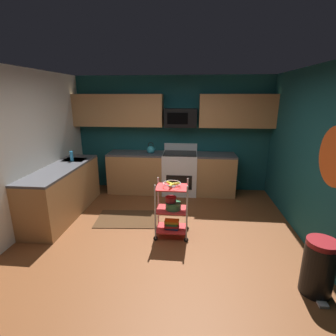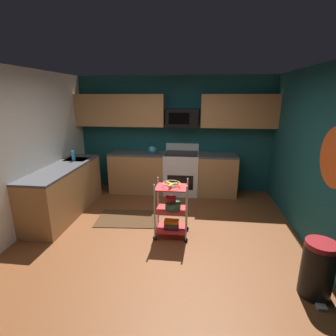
# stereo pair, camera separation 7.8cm
# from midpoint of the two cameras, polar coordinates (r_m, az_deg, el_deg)

# --- Properties ---
(floor) EXTENTS (4.40, 4.80, 0.04)m
(floor) POSITION_cam_midpoint_polar(r_m,az_deg,el_deg) (4.11, -1.43, -16.26)
(floor) COLOR brown
(floor) RESTS_ON ground
(wall_back) EXTENTS (4.52, 0.06, 2.60)m
(wall_back) POSITION_cam_midpoint_polar(r_m,az_deg,el_deg) (5.96, 1.75, 7.53)
(wall_back) COLOR #14474C
(wall_back) RESTS_ON ground
(wall_left) EXTENTS (0.06, 4.80, 2.60)m
(wall_left) POSITION_cam_midpoint_polar(r_m,az_deg,el_deg) (4.48, -31.13, 2.41)
(wall_left) COLOR silver
(wall_left) RESTS_ON ground
(wall_right) EXTENTS (0.06, 4.80, 2.60)m
(wall_right) POSITION_cam_midpoint_polar(r_m,az_deg,el_deg) (3.95, 32.38, 0.69)
(wall_right) COLOR #14474C
(wall_right) RESTS_ON ground
(wall_flower_decal) EXTENTS (0.00, 0.76, 0.76)m
(wall_flower_decal) POSITION_cam_midpoint_polar(r_m,az_deg,el_deg) (3.70, 33.83, 1.97)
(wall_flower_decal) COLOR #E5591E
(counter_run) EXTENTS (3.62, 2.64, 0.92)m
(counter_run) POSITION_cam_midpoint_polar(r_m,az_deg,el_deg) (5.43, -7.62, -2.52)
(counter_run) COLOR #B27F4C
(counter_run) RESTS_ON ground
(oven_range) EXTENTS (0.76, 0.65, 1.10)m
(oven_range) POSITION_cam_midpoint_polar(r_m,az_deg,el_deg) (5.81, 3.36, -1.03)
(oven_range) COLOR white
(oven_range) RESTS_ON ground
(upper_cabinets) EXTENTS (4.40, 0.33, 0.70)m
(upper_cabinets) POSITION_cam_midpoint_polar(r_m,az_deg,el_deg) (5.71, 1.17, 12.72)
(upper_cabinets) COLOR #B27F4C
(microwave) EXTENTS (0.70, 0.39, 0.40)m
(microwave) POSITION_cam_midpoint_polar(r_m,az_deg,el_deg) (5.68, 3.62, 11.16)
(microwave) COLOR black
(rolling_cart) EXTENTS (0.54, 0.38, 0.91)m
(rolling_cart) POSITION_cam_midpoint_polar(r_m,az_deg,el_deg) (4.04, 1.35, -9.28)
(rolling_cart) COLOR silver
(rolling_cart) RESTS_ON ground
(fruit_bowl) EXTENTS (0.27, 0.27, 0.07)m
(fruit_bowl) POSITION_cam_midpoint_polar(r_m,az_deg,el_deg) (3.88, 1.39, -3.59)
(fruit_bowl) COLOR silver
(fruit_bowl) RESTS_ON rolling_cart
(mixing_bowl_large) EXTENTS (0.25, 0.25, 0.11)m
(mixing_bowl_large) POSITION_cam_midpoint_polar(r_m,az_deg,el_deg) (4.01, 1.66, -8.41)
(mixing_bowl_large) COLOR #387F4C
(mixing_bowl_large) RESTS_ON rolling_cart
(mixing_bowl_small) EXTENTS (0.18, 0.18, 0.08)m
(mixing_bowl_small) POSITION_cam_midpoint_polar(r_m,az_deg,el_deg) (3.99, 1.13, -6.99)
(mixing_bowl_small) COLOR maroon
(mixing_bowl_small) RESTS_ON rolling_cart
(book_stack) EXTENTS (0.25, 0.20, 0.13)m
(book_stack) POSITION_cam_midpoint_polar(r_m,az_deg,el_deg) (4.15, 1.32, -12.50)
(book_stack) COLOR #1E4C8C
(book_stack) RESTS_ON rolling_cart
(kettle) EXTENTS (0.21, 0.18, 0.26)m
(kettle) POSITION_cam_midpoint_polar(r_m,az_deg,el_deg) (5.75, -3.12, 4.13)
(kettle) COLOR teal
(kettle) RESTS_ON counter_run
(dish_soap_bottle) EXTENTS (0.06, 0.06, 0.20)m
(dish_soap_bottle) POSITION_cam_midpoint_polar(r_m,az_deg,el_deg) (5.37, -20.05, 2.58)
(dish_soap_bottle) COLOR #2D8CBF
(dish_soap_bottle) RESTS_ON counter_run
(trash_can) EXTENTS (0.34, 0.42, 0.66)m
(trash_can) POSITION_cam_midpoint_polar(r_m,az_deg,el_deg) (3.46, 31.05, -18.83)
(trash_can) COLOR black
(trash_can) RESTS_ON ground
(floor_rug) EXTENTS (1.15, 0.78, 0.01)m
(floor_rug) POSITION_cam_midpoint_polar(r_m,az_deg,el_deg) (4.79, -8.46, -11.10)
(floor_rug) COLOR #472D19
(floor_rug) RESTS_ON ground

